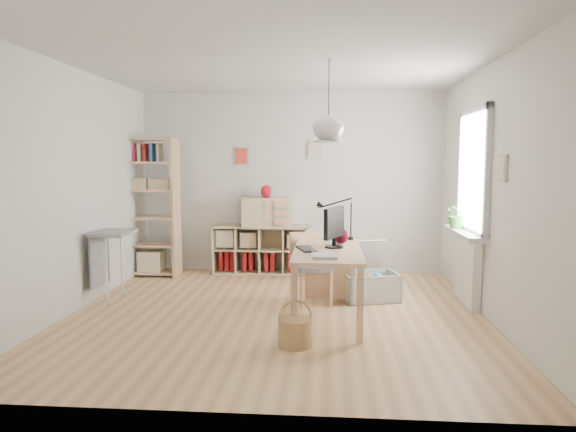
# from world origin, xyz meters

# --- Properties ---
(ground) EXTENTS (4.50, 4.50, 0.00)m
(ground) POSITION_xyz_m (0.00, 0.00, 0.00)
(ground) COLOR tan
(ground) RESTS_ON ground
(room_shell) EXTENTS (4.50, 4.50, 4.50)m
(room_shell) POSITION_xyz_m (0.55, -0.15, 2.00)
(room_shell) COLOR silver
(room_shell) RESTS_ON ground
(window_unit) EXTENTS (0.07, 1.16, 1.46)m
(window_unit) POSITION_xyz_m (2.23, 0.60, 1.55)
(window_unit) COLOR white
(window_unit) RESTS_ON ground
(radiator) EXTENTS (0.10, 0.80, 0.80)m
(radiator) POSITION_xyz_m (2.19, 0.60, 0.40)
(radiator) COLOR white
(radiator) RESTS_ON ground
(windowsill) EXTENTS (0.22, 1.20, 0.06)m
(windowsill) POSITION_xyz_m (2.14, 0.60, 0.83)
(windowsill) COLOR silver
(windowsill) RESTS_ON radiator
(desk) EXTENTS (0.70, 1.50, 0.75)m
(desk) POSITION_xyz_m (0.55, -0.15, 0.66)
(desk) COLOR #E0AF81
(desk) RESTS_ON ground
(cube_shelf) EXTENTS (1.40, 0.38, 0.72)m
(cube_shelf) POSITION_xyz_m (-0.47, 2.08, 0.30)
(cube_shelf) COLOR tan
(cube_shelf) RESTS_ON ground
(tall_bookshelf) EXTENTS (0.80, 0.38, 2.00)m
(tall_bookshelf) POSITION_xyz_m (-2.04, 1.80, 1.09)
(tall_bookshelf) COLOR #E0AF81
(tall_bookshelf) RESTS_ON ground
(side_table) EXTENTS (0.40, 0.55, 0.85)m
(side_table) POSITION_xyz_m (-2.04, 0.35, 0.67)
(side_table) COLOR gray
(side_table) RESTS_ON ground
(chair) EXTENTS (0.53, 0.53, 0.83)m
(chair) POSITION_xyz_m (0.34, 0.49, 0.47)
(chair) COLOR gray
(chair) RESTS_ON ground
(wicker_basket) EXTENTS (0.31, 0.31, 0.43)m
(wicker_basket) POSITION_xyz_m (0.26, -0.97, 0.14)
(wicker_basket) COLOR #B07F4F
(wicker_basket) RESTS_ON ground
(storage_chest) EXTENTS (0.81, 0.87, 0.68)m
(storage_chest) POSITION_xyz_m (1.05, 0.72, 0.22)
(storage_chest) COLOR silver
(storage_chest) RESTS_ON ground
(monitor) EXTENTS (0.22, 0.48, 0.43)m
(monitor) POSITION_xyz_m (0.62, -0.04, 0.99)
(monitor) COLOR black
(monitor) RESTS_ON desk
(keyboard) EXTENTS (0.25, 0.40, 0.02)m
(keyboard) POSITION_xyz_m (0.33, -0.20, 0.76)
(keyboard) COLOR black
(keyboard) RESTS_ON desk
(task_lamp) EXTENTS (0.44, 0.16, 0.46)m
(task_lamp) POSITION_xyz_m (0.61, 0.46, 1.07)
(task_lamp) COLOR black
(task_lamp) RESTS_ON desk
(yarn_ball) EXTENTS (0.17, 0.17, 0.17)m
(yarn_ball) POSITION_xyz_m (0.70, 0.25, 0.83)
(yarn_ball) COLOR #4F0A17
(yarn_ball) RESTS_ON desk
(paper_tray) EXTENTS (0.25, 0.30, 0.03)m
(paper_tray) POSITION_xyz_m (0.52, -0.61, 0.76)
(paper_tray) COLOR silver
(paper_tray) RESTS_ON desk
(drawer_chest) EXTENTS (0.77, 0.43, 0.42)m
(drawer_chest) POSITION_xyz_m (-0.36, 2.04, 0.93)
(drawer_chest) COLOR tan
(drawer_chest) RESTS_ON cube_shelf
(red_vase) EXTENTS (0.16, 0.16, 0.19)m
(red_vase) POSITION_xyz_m (-0.36, 2.04, 1.23)
(red_vase) COLOR maroon
(red_vase) RESTS_ON drawer_chest
(potted_plant) EXTENTS (0.34, 0.30, 0.35)m
(potted_plant) POSITION_xyz_m (2.12, 0.86, 1.03)
(potted_plant) COLOR #376A27
(potted_plant) RESTS_ON windowsill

